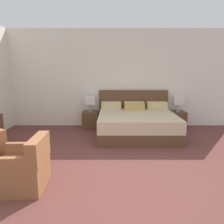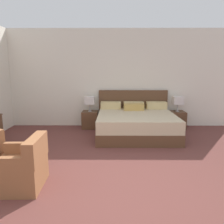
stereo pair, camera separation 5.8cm
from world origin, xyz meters
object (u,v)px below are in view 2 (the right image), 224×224
Objects in this scene: armchair_companion at (21,168)px; table_lamp_left at (90,100)px; table_lamp_right at (178,101)px; nightstand_left at (90,120)px; bed at (136,123)px; nightstand_right at (177,120)px.

table_lamp_left is at bearing 79.08° from armchair_companion.
nightstand_left is at bearing -179.97° from table_lamp_right.
table_lamp_left reaches higher than nightstand_left.
table_lamp_right is at bearing 0.03° from nightstand_left.
bed reaches higher than nightstand_left.
armchair_companion is (-3.21, -3.34, 0.03)m from nightstand_right.
bed is 4.12× the size of nightstand_left.
nightstand_left is at bearing 79.08° from armchair_companion.
nightstand_left and nightstand_right have the same top height.
bed is 4.12× the size of nightstand_right.
nightstand_left is 1.14× the size of table_lamp_right.
nightstand_right is at bearing 27.72° from bed.
table_lamp_left and table_lamp_right have the same top height.
bed is 4.68× the size of table_lamp_left.
table_lamp_left is 2.56m from table_lamp_right.
bed is 4.68× the size of table_lamp_right.
table_lamp_right reaches higher than nightstand_right.
bed is 3.29m from armchair_companion.
table_lamp_right reaches higher than armchair_companion.
table_lamp_left is 1.00× the size of table_lamp_right.
nightstand_left is 2.56m from nightstand_right.
armchair_companion reaches higher than nightstand_left.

